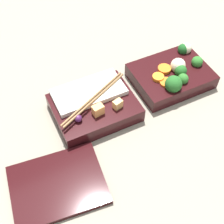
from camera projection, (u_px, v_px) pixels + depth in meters
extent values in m
plane|color=gray|center=(135.00, 94.00, 0.78)|extent=(3.00, 3.00, 0.00)
cube|color=black|center=(171.00, 76.00, 0.79)|extent=(0.19, 0.14, 0.04)
sphere|color=#19511E|center=(183.00, 49.00, 0.81)|extent=(0.03, 0.03, 0.03)
sphere|color=#236023|center=(173.00, 84.00, 0.73)|extent=(0.04, 0.04, 0.04)
sphere|color=#2D7028|center=(183.00, 79.00, 0.75)|extent=(0.03, 0.03, 0.03)
sphere|color=#2D7028|center=(197.00, 62.00, 0.78)|extent=(0.03, 0.03, 0.03)
sphere|color=#236023|center=(181.00, 71.00, 0.76)|extent=(0.03, 0.03, 0.03)
cylinder|color=orange|center=(166.00, 82.00, 0.75)|extent=(0.05, 0.05, 0.01)
cylinder|color=orange|center=(164.00, 69.00, 0.77)|extent=(0.05, 0.05, 0.01)
cylinder|color=orange|center=(158.00, 77.00, 0.76)|extent=(0.04, 0.04, 0.01)
sphere|color=beige|center=(177.00, 65.00, 0.77)|extent=(0.04, 0.04, 0.04)
sphere|color=beige|center=(186.00, 48.00, 0.82)|extent=(0.03, 0.03, 0.03)
cube|color=black|center=(95.00, 108.00, 0.73)|extent=(0.19, 0.14, 0.04)
cube|color=silver|center=(89.00, 92.00, 0.72)|extent=(0.17, 0.08, 0.01)
cube|color=#EAB266|center=(118.00, 104.00, 0.69)|extent=(0.02, 0.02, 0.02)
cube|color=#F4A356|center=(98.00, 110.00, 0.68)|extent=(0.03, 0.02, 0.02)
sphere|color=#4C1E4C|center=(78.00, 118.00, 0.67)|extent=(0.02, 0.02, 0.02)
cylinder|color=olive|center=(93.00, 98.00, 0.70)|extent=(0.19, 0.09, 0.01)
cylinder|color=olive|center=(95.00, 99.00, 0.70)|extent=(0.19, 0.09, 0.01)
cube|color=black|center=(58.00, 185.00, 0.62)|extent=(0.20, 0.16, 0.01)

